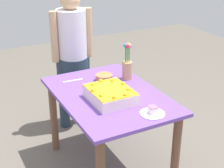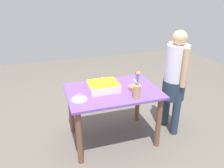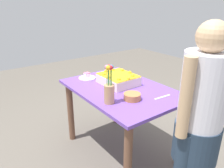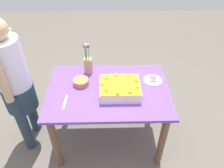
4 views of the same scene
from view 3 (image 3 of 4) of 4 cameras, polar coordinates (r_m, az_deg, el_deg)
name	(u,v)px [view 3 (image 3 of 4)]	position (r m, az deg, el deg)	size (l,w,h in m)	color
ground_plane	(120,150)	(2.59, 2.15, -16.83)	(8.00, 8.00, 0.00)	#655D53
dining_table	(121,100)	(2.26, 2.36, -4.32)	(1.19, 0.82, 0.76)	#6F48B1
sheet_cake	(118,79)	(2.29, 1.61, 1.30)	(0.38, 0.32, 0.13)	#F7E4CF
serving_plate_with_slice	(87,77)	(2.49, -6.52, 1.91)	(0.19, 0.19, 0.06)	white
cake_knife	(162,97)	(2.05, 13.03, -3.34)	(0.19, 0.02, 0.00)	silver
flower_vase	(109,90)	(1.84, -0.73, -1.48)	(0.09, 0.09, 0.34)	tan
fruit_bowl	(132,97)	(1.95, 5.29, -3.27)	(0.15, 0.15, 0.06)	#BB7743
person_standing	(200,117)	(1.60, 21.93, -8.00)	(0.31, 0.45, 1.49)	#26374B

